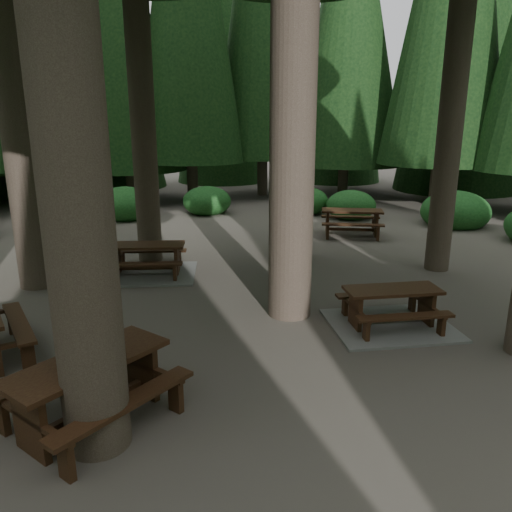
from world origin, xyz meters
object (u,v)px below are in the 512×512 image
object	(u,v)px
picnic_table_d	(352,218)
picnic_table_e	(90,381)
picnic_table_a	(391,314)
picnic_table_c	(148,264)

from	to	relation	value
picnic_table_d	picnic_table_e	bearing A→B (deg)	-109.69
picnic_table_a	picnic_table_e	world-z (taller)	picnic_table_e
picnic_table_c	picnic_table_e	distance (m)	6.23
picnic_table_c	picnic_table_e	bearing A→B (deg)	-88.00
picnic_table_c	picnic_table_d	size ratio (longest dim) A/B	1.11
picnic_table_c	picnic_table_a	bearing A→B (deg)	-34.91
picnic_table_a	picnic_table_e	size ratio (longest dim) A/B	0.94
picnic_table_a	picnic_table_d	size ratio (longest dim) A/B	1.01
picnic_table_c	picnic_table_d	bearing A→B (deg)	33.01
picnic_table_d	picnic_table_e	size ratio (longest dim) A/B	0.93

